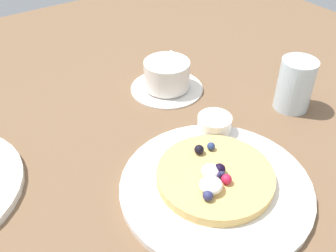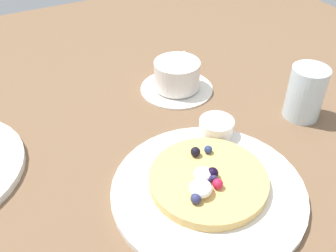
{
  "view_description": "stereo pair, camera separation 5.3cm",
  "coord_description": "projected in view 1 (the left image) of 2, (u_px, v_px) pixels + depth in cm",
  "views": [
    {
      "loc": [
        -21.41,
        -37.61,
        40.37
      ],
      "look_at": [
        4.84,
        0.4,
        4.0
      ],
      "focal_mm": 40.7,
      "sensor_mm": 36.0,
      "label": 1
    },
    {
      "loc": [
        -16.9,
        -40.36,
        40.37
      ],
      "look_at": [
        4.84,
        0.4,
        4.0
      ],
      "focal_mm": 40.7,
      "sensor_mm": 36.0,
      "label": 2
    }
  ],
  "objects": [
    {
      "name": "coffee_cup",
      "position": [
        167.0,
        74.0,
        0.72
      ],
      "size": [
        9.59,
        9.95,
        5.26
      ],
      "color": "white",
      "rests_on": "coffee_saucer"
    },
    {
      "name": "coffee_saucer",
      "position": [
        167.0,
        88.0,
        0.74
      ],
      "size": [
        14.05,
        14.05,
        0.71
      ],
      "primitive_type": "cylinder",
      "color": "white",
      "rests_on": "ground_plane"
    },
    {
      "name": "syrup_ramekin",
      "position": [
        214.0,
        124.0,
        0.62
      ],
      "size": [
        5.57,
        5.57,
        2.75
      ],
      "color": "white",
      "rests_on": "pancake_plate"
    },
    {
      "name": "ground_plane",
      "position": [
        144.0,
        166.0,
        0.6
      ],
      "size": [
        150.02,
        138.64,
        3.0
      ],
      "primitive_type": "cube",
      "color": "brown"
    },
    {
      "name": "pancake_plate",
      "position": [
        216.0,
        187.0,
        0.54
      ],
      "size": [
        27.04,
        27.04,
        1.1
      ],
      "primitive_type": "cylinder",
      "color": "white",
      "rests_on": "ground_plane"
    },
    {
      "name": "pancake_with_berries",
      "position": [
        215.0,
        176.0,
        0.53
      ],
      "size": [
        16.54,
        16.54,
        3.33
      ],
      "color": "#E1B664",
      "rests_on": "pancake_plate"
    },
    {
      "name": "water_glass",
      "position": [
        295.0,
        85.0,
        0.67
      ],
      "size": [
        6.26,
        6.26,
        9.43
      ],
      "primitive_type": "cylinder",
      "color": "silver",
      "rests_on": "ground_plane"
    }
  ]
}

